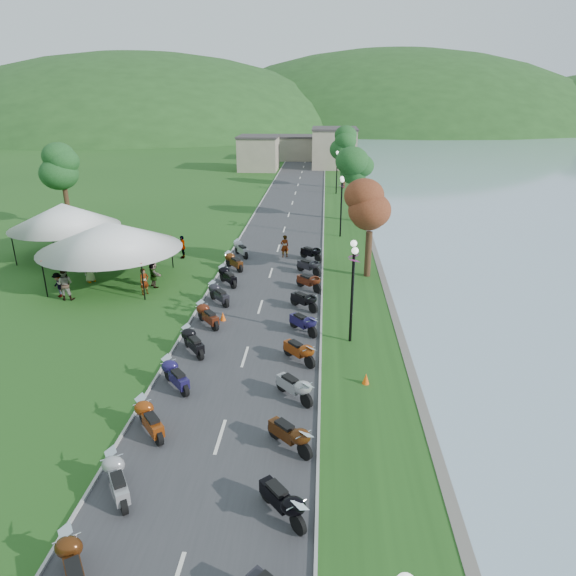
{
  "coord_description": "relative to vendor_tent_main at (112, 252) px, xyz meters",
  "views": [
    {
      "loc": [
        3.52,
        -5.17,
        11.64
      ],
      "look_at": [
        1.62,
        21.83,
        1.3
      ],
      "focal_mm": 32.0,
      "sensor_mm": 36.0,
      "label": 1
    }
  ],
  "objects": [
    {
      "name": "pedestrian_b",
      "position": [
        -1.65,
        -3.31,
        -2.0
      ],
      "size": [
        0.99,
        0.6,
        1.97
      ],
      "primitive_type": "imported",
      "rotation": [
        0.0,
        0.0,
        3.22
      ],
      "color": "slate",
      "rests_on": "ground"
    },
    {
      "name": "pedestrian_c",
      "position": [
        -2.3,
        -2.94,
        -2.0
      ],
      "size": [
        1.0,
        0.97,
        1.53
      ],
      "primitive_type": "imported",
      "rotation": [
        0.0,
        0.0,
        5.53
      ],
      "color": "slate",
      "rests_on": "ground"
    },
    {
      "name": "pedestrian_a",
      "position": [
        2.77,
        -2.15,
        -2.0
      ],
      "size": [
        0.73,
        0.75,
        1.66
      ],
      "primitive_type": "imported",
      "rotation": [
        0.0,
        0.0,
        0.88
      ],
      "color": "slate",
      "rests_on": "ground"
    },
    {
      "name": "road",
      "position": [
        10.08,
        14.31,
        -1.99
      ],
      "size": [
        7.0,
        120.0,
        0.02
      ],
      "primitive_type": "cube",
      "color": "#38383A",
      "rests_on": "ground"
    },
    {
      "name": "vendor_tent_main",
      "position": [
        0.0,
        0.0,
        0.0
      ],
      "size": [
        6.05,
        6.05,
        4.0
      ],
      "primitive_type": null,
      "color": "white",
      "rests_on": "ground"
    },
    {
      "name": "far_building",
      "position": [
        8.08,
        59.31,
        0.5
      ],
      "size": [
        18.0,
        16.0,
        5.0
      ],
      "primitive_type": "cube",
      "color": "gray",
      "rests_on": "ground"
    },
    {
      "name": "moto_row_right",
      "position": [
        12.68,
        -8.41,
        -1.45
      ],
      "size": [
        2.6,
        30.19,
        1.1
      ],
      "primitive_type": null,
      "color": "#331411",
      "rests_on": "ground"
    },
    {
      "name": "vendor_tent_side",
      "position": [
        -5.68,
        5.38,
        0.0
      ],
      "size": [
        5.32,
        5.32,
        4.0
      ],
      "primitive_type": null,
      "color": "white",
      "rests_on": "ground"
    },
    {
      "name": "tree_lakeside",
      "position": [
        16.64,
        2.19,
        1.51
      ],
      "size": [
        2.52,
        2.52,
        7.01
      ],
      "primitive_type": null,
      "color": "#225C24",
      "rests_on": "ground"
    },
    {
      "name": "moto_row_left",
      "position": [
        7.54,
        -11.04,
        -1.45
      ],
      "size": [
        2.6,
        36.45,
        1.1
      ],
      "primitive_type": null,
      "color": "#331411",
      "rests_on": "ground"
    },
    {
      "name": "hills_backdrop",
      "position": [
        10.08,
        174.31,
        -2.0
      ],
      "size": [
        360.0,
        120.0,
        76.0
      ],
      "primitive_type": null,
      "color": "#285621",
      "rests_on": "ground"
    }
  ]
}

